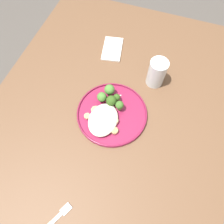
{
  "coord_description": "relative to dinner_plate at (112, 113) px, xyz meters",
  "views": [
    {
      "loc": [
        -0.33,
        -0.14,
        1.5
      ],
      "look_at": [
        0.02,
        -0.02,
        0.76
      ],
      "focal_mm": 32.71,
      "sensor_mm": 36.0,
      "label": 1
    }
  ],
  "objects": [
    {
      "name": "ground",
      "position": [
        -0.02,
        0.02,
        -0.75
      ],
      "size": [
        6.0,
        6.0,
        0.0
      ],
      "primitive_type": "plane",
      "color": "#47423D"
    },
    {
      "name": "wooden_dining_table",
      "position": [
        -0.02,
        0.02,
        -0.09
      ],
      "size": [
        1.4,
        1.0,
        0.74
      ],
      "color": "brown",
      "rests_on": "ground"
    },
    {
      "name": "dinner_plate",
      "position": [
        0.0,
        0.0,
        0.0
      ],
      "size": [
        0.29,
        0.29,
        0.02
      ],
      "color": "maroon",
      "rests_on": "wooden_dining_table"
    },
    {
      "name": "noodle_bed",
      "position": [
        -0.05,
        0.02,
        0.02
      ],
      "size": [
        0.15,
        0.11,
        0.03
      ],
      "color": "beige",
      "rests_on": "dinner_plate"
    },
    {
      "name": "seared_scallop_tilted_round",
      "position": [
        -0.04,
        0.01,
        0.01
      ],
      "size": [
        0.03,
        0.03,
        0.01
      ],
      "color": "#DBB77A",
      "rests_on": "dinner_plate"
    },
    {
      "name": "seared_scallop_large_seared",
      "position": [
        -0.04,
        0.03,
        0.01
      ],
      "size": [
        0.03,
        0.03,
        0.01
      ],
      "color": "#E5C689",
      "rests_on": "dinner_plate"
    },
    {
      "name": "seared_scallop_rear_pale",
      "position": [
        -0.07,
        -0.04,
        0.01
      ],
      "size": [
        0.03,
        0.03,
        0.01
      ],
      "color": "#DBB77A",
      "rests_on": "dinner_plate"
    },
    {
      "name": "seared_scallop_half_hidden",
      "position": [
        -0.05,
        0.09,
        0.01
      ],
      "size": [
        0.03,
        0.03,
        0.01
      ],
      "color": "#E5C689",
      "rests_on": "dinner_plate"
    },
    {
      "name": "seared_scallop_front_small",
      "position": [
        -0.04,
        -0.02,
        0.01
      ],
      "size": [
        0.03,
        0.03,
        0.02
      ],
      "color": "#E5C689",
      "rests_on": "dinner_plate"
    },
    {
      "name": "seared_scallop_tiny_bay",
      "position": [
        -0.02,
        0.07,
        0.01
      ],
      "size": [
        0.04,
        0.04,
        0.02
      ],
      "color": "#E5C689",
      "rests_on": "dinner_plate"
    },
    {
      "name": "broccoli_floret_left_leaning",
      "position": [
        0.04,
        0.06,
        0.03
      ],
      "size": [
        0.04,
        0.04,
        0.05
      ],
      "color": "#89A356",
      "rests_on": "dinner_plate"
    },
    {
      "name": "broccoli_floret_right_tilted",
      "position": [
        0.03,
        -0.02,
        0.03
      ],
      "size": [
        0.03,
        0.03,
        0.05
      ],
      "color": "#7A994C",
      "rests_on": "dinner_plate"
    },
    {
      "name": "broccoli_floret_tall_stalk",
      "position": [
        0.04,
        0.02,
        0.03
      ],
      "size": [
        0.04,
        0.04,
        0.05
      ],
      "color": "#7A994C",
      "rests_on": "dinner_plate"
    },
    {
      "name": "broccoli_floret_beside_noodles",
      "position": [
        0.06,
        0.0,
        0.03
      ],
      "size": [
        0.03,
        0.03,
        0.04
      ],
      "color": "#89A356",
      "rests_on": "dinner_plate"
    },
    {
      "name": "broccoli_floret_near_rim",
      "position": [
        0.08,
        0.04,
        0.04
      ],
      "size": [
        0.04,
        0.04,
        0.06
      ],
      "color": "#7A994C",
      "rests_on": "dinner_plate"
    },
    {
      "name": "onion_sliver_long_sliver",
      "position": [
        0.04,
        0.01,
        0.01
      ],
      "size": [
        0.05,
        0.02,
        0.0
      ],
      "primitive_type": "cube",
      "rotation": [
        0.0,
        0.0,
        0.29
      ],
      "color": "silver",
      "rests_on": "dinner_plate"
    },
    {
      "name": "onion_sliver_short_strip",
      "position": [
        0.08,
        0.0,
        0.01
      ],
      "size": [
        0.03,
        0.03,
        0.0
      ],
      "primitive_type": "cube",
      "rotation": [
        0.0,
        0.0,
        5.5
      ],
      "color": "silver",
      "rests_on": "dinner_plate"
    },
    {
      "name": "water_glass",
      "position": [
        0.22,
        -0.13,
        0.05
      ],
      "size": [
        0.08,
        0.08,
        0.13
      ],
      "color": "silver",
      "rests_on": "wooden_dining_table"
    },
    {
      "name": "folded_napkin",
      "position": [
        0.34,
        0.11,
        -0.0
      ],
      "size": [
        0.16,
        0.12,
        0.01
      ],
      "primitive_type": "cube",
      "rotation": [
        0.0,
        0.0,
        0.19
      ],
      "color": "silver",
      "rests_on": "wooden_dining_table"
    }
  ]
}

